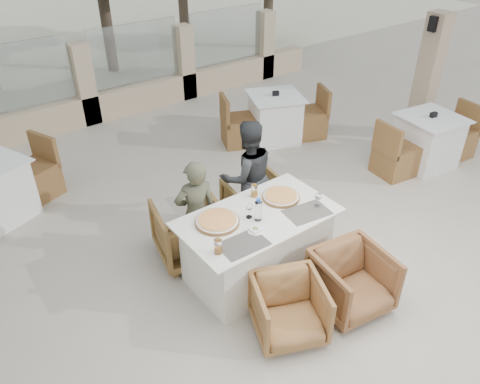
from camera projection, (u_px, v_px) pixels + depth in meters
ground at (260, 268)px, 5.17m from camera, size 80.00×80.00×0.00m
perimeter_wall_far at (83, 79)px, 7.95m from camera, size 10.00×0.34×1.60m
lantern_pillar at (427, 78)px, 7.41m from camera, size 0.34×0.34×2.00m
dining_table at (257, 246)px, 4.88m from camera, size 1.60×0.90×0.77m
placemat_near_left at (243, 244)px, 4.30m from camera, size 0.46×0.32×0.00m
placemat_near_right at (307, 212)px, 4.72m from camera, size 0.49×0.36×0.00m
pizza_left at (217, 221)px, 4.56m from camera, size 0.49×0.49×0.06m
pizza_right at (281, 196)px, 4.93m from camera, size 0.46×0.46×0.05m
water_bottle at (258, 209)px, 4.55m from camera, size 0.07×0.07×0.25m
wine_glass_centre at (249, 210)px, 4.61m from camera, size 0.08×0.08×0.18m
wine_glass_corner at (318, 199)px, 4.77m from camera, size 0.08×0.08×0.18m
beer_glass_left at (218, 246)px, 4.16m from camera, size 0.09×0.09×0.14m
beer_glass_right at (254, 191)px, 4.94m from camera, size 0.09×0.09×0.14m
olive_dish at (255, 229)px, 4.45m from camera, size 0.11×0.11×0.04m
armchair_far_left at (189, 231)px, 5.19m from camera, size 0.85×0.87×0.66m
armchair_far_right at (257, 205)px, 5.64m from camera, size 0.77×0.79×0.63m
armchair_near_left at (289, 309)px, 4.27m from camera, size 0.83×0.84×0.58m
armchair_near_right at (352, 281)px, 4.55m from camera, size 0.77×0.78×0.63m
diner_left at (196, 213)px, 4.96m from camera, size 0.52×0.41×1.25m
diner_right at (247, 177)px, 5.45m from camera, size 0.79×0.68×1.40m
bg_table_b at (275, 118)px, 7.60m from camera, size 1.83×1.39×0.77m
bg_table_c at (427, 141)px, 6.90m from camera, size 1.74×1.05×0.77m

